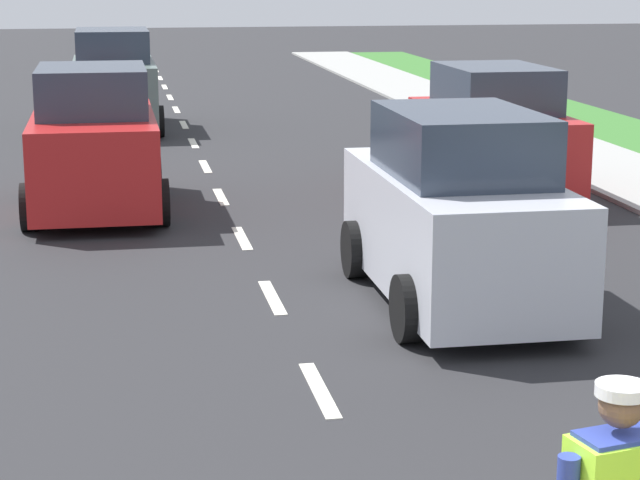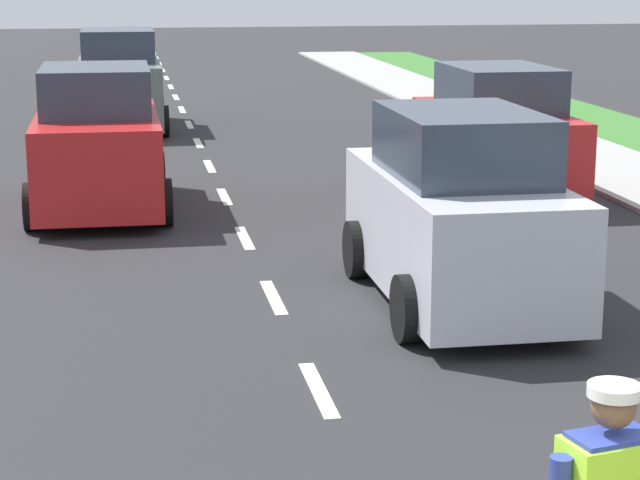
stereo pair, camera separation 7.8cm
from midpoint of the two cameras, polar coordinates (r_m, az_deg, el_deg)
ground_plane at (r=25.24m, az=-5.84°, el=4.74°), size 96.00×96.00×0.00m
lane_center_line at (r=29.40m, az=-6.42°, el=5.91°), size 0.14×46.40×0.01m
car_oncoming_second at (r=27.24m, az=-9.55°, el=7.45°), size 2.06×4.32×2.24m
car_oncoming_lead at (r=18.09m, az=-10.52°, el=4.54°), size 2.05×4.02×2.16m
car_parked_far at (r=19.25m, az=8.57°, el=4.99°), size 1.98×4.10×2.08m
car_outgoing_ahead at (r=12.88m, az=6.84°, el=1.20°), size 1.93×4.08×2.13m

